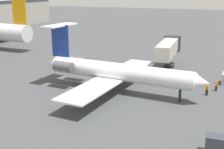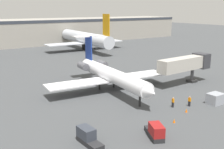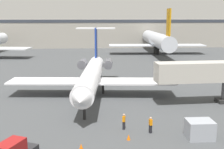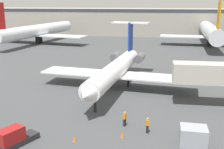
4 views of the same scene
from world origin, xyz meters
The scene contains 10 objects.
ground_plane centered at (0.00, 0.00, -0.05)m, with size 400.00×400.00×0.10m, color #424447.
regional_jet centered at (-0.28, 3.06, 3.23)m, with size 25.04×27.26×9.72m.
jet_bridge centered at (15.91, -2.11, 4.29)m, with size 13.78×3.56×5.99m.
ground_crew_marshaller centered at (2.97, -10.61, 0.86)m, with size 0.36×0.46×1.69m.
ground_crew_loader centered at (5.55, -11.78, 0.86)m, with size 0.32×0.44×1.69m.
cargo_container_uld centered at (10.02, -13.40, 0.90)m, with size 2.54×2.01×1.80m.
traffic_cone_near centered at (-1.35, -15.01, 0.28)m, with size 0.36×0.36×0.55m.
traffic_cone_mid centered at (3.12, -13.30, 0.28)m, with size 0.36×0.36×0.55m.
terminal_building centered at (0.00, 80.72, 5.38)m, with size 171.55×21.90×10.73m.
parked_airliner_west_mid centered at (20.51, 51.22, 4.47)m, with size 30.43×36.11×13.74m.
Camera 3 is at (-0.36, -38.91, 11.53)m, focal length 46.18 mm.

